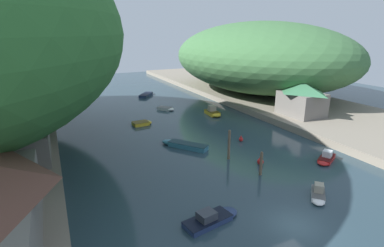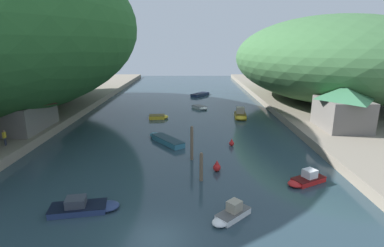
{
  "view_description": "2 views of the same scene",
  "coord_description": "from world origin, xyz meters",
  "px_view_note": "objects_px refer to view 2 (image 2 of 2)",
  "views": [
    {
      "loc": [
        -15.7,
        -14.36,
        14.36
      ],
      "look_at": [
        0.41,
        19.49,
        2.81
      ],
      "focal_mm": 28.0,
      "sensor_mm": 36.0,
      "label": 1
    },
    {
      "loc": [
        2.14,
        -15.86,
        11.67
      ],
      "look_at": [
        2.15,
        20.93,
        1.75
      ],
      "focal_mm": 28.0,
      "sensor_mm": 36.0,
      "label": 2
    }
  ],
  "objects_px": {
    "boat_moored_right": "(200,107)",
    "boat_near_quay": "(240,115)",
    "boat_navy_launch": "(159,117)",
    "boat_small_dinghy": "(230,214)",
    "right_bank_cottage": "(343,107)",
    "boathouse_shed": "(11,111)",
    "boat_red_skiff": "(164,139)",
    "boat_far_upstream": "(85,207)",
    "channel_buoy_near": "(231,143)",
    "boat_open_rowboat": "(306,179)",
    "person_on_quay": "(4,137)",
    "channel_buoy_far": "(217,167)",
    "boat_yellow_tender": "(202,94)"
  },
  "relations": [
    {
      "from": "boat_red_skiff",
      "to": "boat_moored_right",
      "type": "bearing_deg",
      "value": 38.31
    },
    {
      "from": "boathouse_shed",
      "to": "boat_moored_right",
      "type": "height_order",
      "value": "boathouse_shed"
    },
    {
      "from": "boathouse_shed",
      "to": "boat_small_dinghy",
      "type": "xyz_separation_m",
      "value": [
        25.4,
        -18.63,
        -3.06
      ]
    },
    {
      "from": "boathouse_shed",
      "to": "right_bank_cottage",
      "type": "bearing_deg",
      "value": 0.66
    },
    {
      "from": "boat_far_upstream",
      "to": "boathouse_shed",
      "type": "bearing_deg",
      "value": -149.63
    },
    {
      "from": "boat_navy_launch",
      "to": "boat_small_dinghy",
      "type": "relative_size",
      "value": 1.02
    },
    {
      "from": "boat_navy_launch",
      "to": "boat_yellow_tender",
      "type": "distance_m",
      "value": 23.06
    },
    {
      "from": "channel_buoy_near",
      "to": "boat_open_rowboat",
      "type": "bearing_deg",
      "value": -62.02
    },
    {
      "from": "boat_open_rowboat",
      "to": "person_on_quay",
      "type": "bearing_deg",
      "value": 48.79
    },
    {
      "from": "boat_red_skiff",
      "to": "boat_near_quay",
      "type": "bearing_deg",
      "value": 9.55
    },
    {
      "from": "boathouse_shed",
      "to": "person_on_quay",
      "type": "height_order",
      "value": "boathouse_shed"
    },
    {
      "from": "boat_open_rowboat",
      "to": "channel_buoy_near",
      "type": "bearing_deg",
      "value": -0.19
    },
    {
      "from": "boat_far_upstream",
      "to": "boat_yellow_tender",
      "type": "bearing_deg",
      "value": 158.36
    },
    {
      "from": "boat_moored_right",
      "to": "boat_small_dinghy",
      "type": "height_order",
      "value": "boat_small_dinghy"
    },
    {
      "from": "boat_far_upstream",
      "to": "boat_yellow_tender",
      "type": "height_order",
      "value": "boat_far_upstream"
    },
    {
      "from": "boat_navy_launch",
      "to": "right_bank_cottage",
      "type": "bearing_deg",
      "value": 64.03
    },
    {
      "from": "boat_open_rowboat",
      "to": "boat_navy_launch",
      "type": "xyz_separation_m",
      "value": [
        -15.03,
        22.85,
        -0.07
      ]
    },
    {
      "from": "channel_buoy_near",
      "to": "person_on_quay",
      "type": "height_order",
      "value": "person_on_quay"
    },
    {
      "from": "right_bank_cottage",
      "to": "person_on_quay",
      "type": "relative_size",
      "value": 4.33
    },
    {
      "from": "boat_small_dinghy",
      "to": "channel_buoy_near",
      "type": "xyz_separation_m",
      "value": [
        2.0,
        15.11,
        -0.02
      ]
    },
    {
      "from": "boat_navy_launch",
      "to": "channel_buoy_far",
      "type": "bearing_deg",
      "value": 15.1
    },
    {
      "from": "boat_yellow_tender",
      "to": "channel_buoy_near",
      "type": "distance_m",
      "value": 35.08
    },
    {
      "from": "boat_near_quay",
      "to": "boat_yellow_tender",
      "type": "xyz_separation_m",
      "value": [
        -5.54,
        21.69,
        -0.22
      ]
    },
    {
      "from": "boat_yellow_tender",
      "to": "boat_small_dinghy",
      "type": "bearing_deg",
      "value": -53.13
    },
    {
      "from": "boathouse_shed",
      "to": "boat_near_quay",
      "type": "xyz_separation_m",
      "value": [
        30.52,
        9.79,
        -2.91
      ]
    },
    {
      "from": "boat_moored_right",
      "to": "boat_far_upstream",
      "type": "distance_m",
      "value": 35.72
    },
    {
      "from": "boat_near_quay",
      "to": "channel_buoy_near",
      "type": "xyz_separation_m",
      "value": [
        -3.12,
        -13.31,
        -0.17
      ]
    },
    {
      "from": "right_bank_cottage",
      "to": "boat_navy_launch",
      "type": "relative_size",
      "value": 2.29
    },
    {
      "from": "boat_open_rowboat",
      "to": "boat_red_skiff",
      "type": "bearing_deg",
      "value": 21.44
    },
    {
      "from": "person_on_quay",
      "to": "boathouse_shed",
      "type": "bearing_deg",
      "value": 17.97
    },
    {
      "from": "right_bank_cottage",
      "to": "boat_navy_launch",
      "type": "xyz_separation_m",
      "value": [
        -24.41,
        9.18,
        -3.56
      ]
    },
    {
      "from": "right_bank_cottage",
      "to": "boat_yellow_tender",
      "type": "distance_m",
      "value": 35.5
    },
    {
      "from": "boat_moored_right",
      "to": "boat_small_dinghy",
      "type": "bearing_deg",
      "value": 56.15
    },
    {
      "from": "boat_moored_right",
      "to": "boat_near_quay",
      "type": "bearing_deg",
      "value": 95.49
    },
    {
      "from": "boat_red_skiff",
      "to": "person_on_quay",
      "type": "relative_size",
      "value": 3.58
    },
    {
      "from": "boat_moored_right",
      "to": "boat_navy_launch",
      "type": "distance_m",
      "value": 9.94
    },
    {
      "from": "boathouse_shed",
      "to": "channel_buoy_near",
      "type": "distance_m",
      "value": 27.8
    },
    {
      "from": "boat_near_quay",
      "to": "boat_yellow_tender",
      "type": "bearing_deg",
      "value": -71.49
    },
    {
      "from": "boat_open_rowboat",
      "to": "channel_buoy_far",
      "type": "relative_size",
      "value": 3.49
    },
    {
      "from": "boat_moored_right",
      "to": "channel_buoy_near",
      "type": "xyz_separation_m",
      "value": [
        3.08,
        -20.43,
        0.09
      ]
    },
    {
      "from": "boathouse_shed",
      "to": "boat_yellow_tender",
      "type": "xyz_separation_m",
      "value": [
        24.99,
        31.48,
        -3.13
      ]
    },
    {
      "from": "channel_buoy_near",
      "to": "boat_red_skiff",
      "type": "bearing_deg",
      "value": 169.2
    },
    {
      "from": "boat_near_quay",
      "to": "person_on_quay",
      "type": "bearing_deg",
      "value": 34.24
    },
    {
      "from": "right_bank_cottage",
      "to": "boat_near_quay",
      "type": "distance_m",
      "value": 15.09
    },
    {
      "from": "boathouse_shed",
      "to": "boat_red_skiff",
      "type": "height_order",
      "value": "boathouse_shed"
    },
    {
      "from": "boathouse_shed",
      "to": "person_on_quay",
      "type": "relative_size",
      "value": 5.33
    },
    {
      "from": "right_bank_cottage",
      "to": "boat_red_skiff",
      "type": "relative_size",
      "value": 1.21
    },
    {
      "from": "boat_open_rowboat",
      "to": "channel_buoy_far",
      "type": "distance_m",
      "value": 7.84
    },
    {
      "from": "boat_yellow_tender",
      "to": "channel_buoy_far",
      "type": "distance_m",
      "value": 42.17
    },
    {
      "from": "boat_moored_right",
      "to": "boat_far_upstream",
      "type": "height_order",
      "value": "boat_far_upstream"
    }
  ]
}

